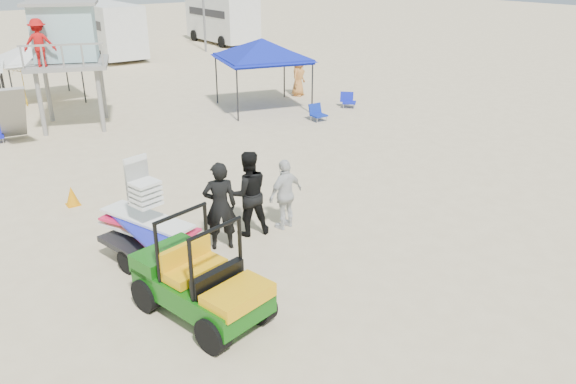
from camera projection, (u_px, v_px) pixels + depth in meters
ground at (365, 322)px, 9.71m from camera, size 140.00×140.00×0.00m
utility_cart at (201, 274)px, 9.55m from camera, size 1.71×2.63×1.84m
surf_trailer at (147, 226)px, 11.31m from camera, size 1.66×2.47×2.01m
man_left at (220, 206)px, 11.84m from camera, size 0.84×0.72×1.96m
man_mid at (248, 193)px, 12.48m from camera, size 1.12×0.98×1.96m
man_right at (286, 194)px, 12.81m from camera, size 1.03×0.56×1.67m
lifeguard_tower at (61, 37)px, 19.77m from camera, size 3.49×3.49×4.32m
canopy_blue at (262, 42)px, 22.43m from camera, size 3.96×3.96×3.25m
canopy_white_c at (35, 44)px, 23.74m from camera, size 3.04×3.04×2.99m
umbrella_b at (25, 84)px, 23.43m from camera, size 2.93×2.93×1.88m
cone_near at (146, 183)px, 15.00m from camera, size 0.34×0.34×0.50m
cone_far at (72, 196)px, 14.21m from camera, size 0.34×0.34×0.50m
beach_chair_b at (317, 112)px, 21.60m from camera, size 0.56×0.60×0.64m
beach_chair_c at (348, 100)px, 23.51m from camera, size 0.73×0.86×0.64m
rv_mid_right at (107, 28)px, 34.72m from camera, size 2.64×7.00×3.25m
rv_far_right at (222, 17)px, 40.68m from camera, size 2.64×6.60×3.25m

